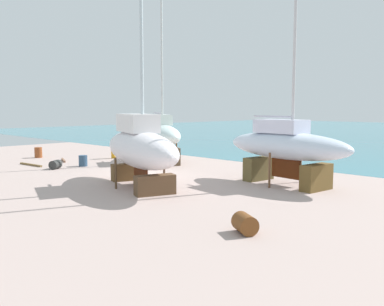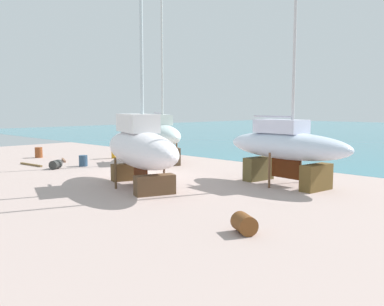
{
  "view_description": "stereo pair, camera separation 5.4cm",
  "coord_description": "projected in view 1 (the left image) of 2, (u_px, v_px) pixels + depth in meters",
  "views": [
    {
      "loc": [
        20.85,
        -16.09,
        4.18
      ],
      "look_at": [
        3.13,
        1.78,
        1.43
      ],
      "focal_mm": 38.54,
      "sensor_mm": 36.0,
      "label": 1
    },
    {
      "loc": [
        20.89,
        -16.05,
        4.18
      ],
      "look_at": [
        3.13,
        1.78,
        1.43
      ],
      "focal_mm": 38.54,
      "sensor_mm": 36.0,
      "label": 2
    }
  ],
  "objects": [
    {
      "name": "barrel_rust_mid",
      "position": [
        55.0,
        165.0,
        28.39
      ],
      "size": [
        0.95,
        1.0,
        0.6
      ],
      "primitive_type": "cylinder",
      "rotation": [
        1.57,
        0.0,
        3.73
      ],
      "color": "#2F302F",
      "rests_on": "ground"
    },
    {
      "name": "barrel_tar_black",
      "position": [
        38.0,
        152.0,
        34.85
      ],
      "size": [
        0.78,
        0.78,
        0.88
      ],
      "primitive_type": "cylinder",
      "rotation": [
        0.0,
        0.0,
        0.32
      ],
      "color": "brown",
      "rests_on": "ground"
    },
    {
      "name": "worker",
      "position": [
        113.0,
        148.0,
        34.34
      ],
      "size": [
        0.49,
        0.36,
        1.71
      ],
      "rotation": [
        0.0,
        0.0,
        1.86
      ],
      "color": "orange",
      "rests_on": "ground"
    },
    {
      "name": "ground_plane",
      "position": [
        91.0,
        180.0,
        23.98
      ],
      "size": [
        50.79,
        50.79,
        0.0
      ],
      "primitive_type": "plane",
      "color": "#B29B93"
    },
    {
      "name": "barrel_rust_far",
      "position": [
        83.0,
        161.0,
        29.7
      ],
      "size": [
        0.8,
        0.8,
        0.79
      ],
      "primitive_type": "cylinder",
      "rotation": [
        0.0,
        0.0,
        2.74
      ],
      "color": "#2D4966",
      "rests_on": "ground"
    },
    {
      "name": "sailboat_far_slipway",
      "position": [
        161.0,
        134.0,
        31.69
      ],
      "size": [
        8.07,
        5.66,
        13.95
      ],
      "rotation": [
        0.0,
        0.0,
        -0.49
      ],
      "color": "brown",
      "rests_on": "ground"
    },
    {
      "name": "barrel_tipped_center",
      "position": [
        245.0,
        224.0,
        13.76
      ],
      "size": [
        1.08,
        1.01,
        0.67
      ],
      "primitive_type": "cylinder",
      "rotation": [
        1.57,
        0.0,
        4.19
      ],
      "color": "brown",
      "rests_on": "ground"
    },
    {
      "name": "sailboat_large_starboard",
      "position": [
        140.0,
        147.0,
        21.78
      ],
      "size": [
        9.26,
        5.4,
        14.9
      ],
      "rotation": [
        0.0,
        0.0,
        -0.35
      ],
      "color": "brown",
      "rests_on": "ground"
    },
    {
      "name": "sailboat_small_center",
      "position": [
        286.0,
        146.0,
        22.33
      ],
      "size": [
        8.09,
        3.29,
        12.5
      ],
      "rotation": [
        0.0,
        0.0,
        -0.12
      ],
      "color": "brown",
      "rests_on": "ground"
    },
    {
      "name": "timber_long_fore",
      "position": [
        31.0,
        165.0,
        30.08
      ],
      "size": [
        2.71,
        0.47,
        0.13
      ],
      "primitive_type": "cube",
      "rotation": [
        0.0,
        0.0,
        0.11
      ],
      "color": "brown",
      "rests_on": "ground"
    },
    {
      "name": "timber_short_cross",
      "position": [
        63.0,
        160.0,
        32.61
      ],
      "size": [
        1.96,
        0.91,
        0.15
      ],
      "primitive_type": "cube",
      "rotation": [
        0.0,
        0.0,
        2.75
      ],
      "color": "#8A634A",
      "rests_on": "ground"
    }
  ]
}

